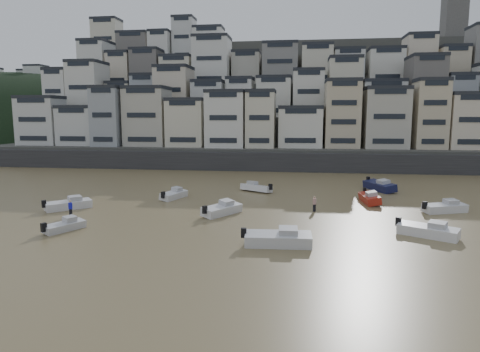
# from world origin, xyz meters

# --- Properties ---
(sea_strip) EXTENTS (340.00, 340.00, 0.00)m
(sea_strip) POSITION_xyz_m (-110.00, 145.00, 0.01)
(sea_strip) COLOR #4B566B
(sea_strip) RESTS_ON ground
(harbor_wall) EXTENTS (140.00, 3.00, 3.50)m
(harbor_wall) POSITION_xyz_m (10.00, 65.00, 1.75)
(harbor_wall) COLOR #38383A
(harbor_wall) RESTS_ON ground
(hillside) EXTENTS (141.04, 66.00, 50.00)m
(hillside) POSITION_xyz_m (14.73, 104.84, 13.01)
(hillside) COLOR #4C4C47
(hillside) RESTS_ON ground
(headland) EXTENTS (216.00, 135.00, 53.33)m
(headland) POSITION_xyz_m (-95.00, 135.00, 0.02)
(headland) COLOR black
(headland) RESTS_ON ground
(boat_a) EXTENTS (6.08, 2.31, 1.63)m
(boat_a) POSITION_xyz_m (9.61, 17.85, 0.81)
(boat_a) COLOR silver
(boat_a) RESTS_ON ground
(boat_b) EXTENTS (5.67, 4.34, 1.50)m
(boat_b) POSITION_xyz_m (22.60, 22.43, 0.75)
(boat_b) COLOR white
(boat_b) RESTS_ON ground
(boat_c) EXTENTS (4.46, 5.58, 1.49)m
(boat_c) POSITION_xyz_m (3.07, 28.22, 0.75)
(boat_c) COLOR silver
(boat_c) RESTS_ON ground
(boat_d) EXTENTS (5.61, 3.47, 1.45)m
(boat_d) POSITION_xyz_m (27.22, 32.58, 0.73)
(boat_d) COLOR silver
(boat_d) RESTS_ON ground
(boat_e) EXTENTS (2.28, 5.64, 1.50)m
(boat_e) POSITION_xyz_m (19.84, 36.78, 0.75)
(boat_e) COLOR #AB2215
(boat_e) RESTS_ON ground
(boat_f) EXTENTS (3.05, 5.10, 1.32)m
(boat_f) POSITION_xyz_m (-4.60, 36.08, 0.66)
(boat_f) COLOR silver
(boat_f) RESTS_ON ground
(boat_h) EXTENTS (5.21, 4.00, 1.38)m
(boat_h) POSITION_xyz_m (5.38, 42.58, 0.69)
(boat_h) COLOR silver
(boat_h) RESTS_ON ground
(boat_i) EXTENTS (4.39, 6.67, 1.73)m
(boat_i) POSITION_xyz_m (22.62, 45.81, 0.87)
(boat_i) COLOR #141841
(boat_i) RESTS_ON ground
(boat_j) EXTENTS (3.20, 4.39, 1.15)m
(boat_j) POSITION_xyz_m (-10.29, 19.91, 0.58)
(boat_j) COLOR silver
(boat_j) RESTS_ON ground
(boat_k) EXTENTS (5.17, 5.07, 1.49)m
(boat_k) POSITION_xyz_m (-14.74, 28.48, 0.74)
(boat_k) COLOR silver
(boat_k) RESTS_ON ground
(person_blue) EXTENTS (0.44, 0.44, 1.74)m
(person_blue) POSITION_xyz_m (-12.67, 25.26, 0.87)
(person_blue) COLOR #191AC0
(person_blue) RESTS_ON ground
(person_pink) EXTENTS (0.44, 0.44, 1.74)m
(person_pink) POSITION_xyz_m (13.00, 31.12, 0.87)
(person_pink) COLOR tan
(person_pink) RESTS_ON ground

